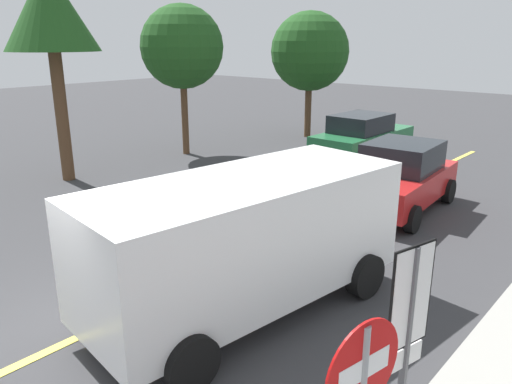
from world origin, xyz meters
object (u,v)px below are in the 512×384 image
Objects in this scene: tree_left_verge at (50,11)px; tree_centre_verge at (182,47)px; car_red_near_curb at (399,177)px; tree_right_verge at (310,52)px; car_green_mid_road at (362,135)px; white_van at (245,237)px; speed_limit_sign at (408,323)px.

tree_left_verge is 1.15× the size of tree_centre_verge.
car_red_near_curb is 10.31m from tree_right_verge.
car_red_near_curb is 0.88× the size of car_green_mid_road.
tree_left_verge is (-4.18, 8.93, 4.08)m from car_red_near_curb.
tree_right_verge is (1.90, 3.83, 2.86)m from car_green_mid_road.
white_van is 6.29m from car_red_near_curb.
white_van is (1.41, 3.28, -0.50)m from speed_limit_sign.
speed_limit_sign is at bearing -148.80° from car_green_mid_road.
tree_centre_verge is at bearing 53.77° from white_van.
tree_centre_verge is (6.90, 9.41, 2.63)m from white_van.
tree_right_verge is (14.15, 11.25, 1.90)m from speed_limit_sign.
car_red_near_curb reaches higher than car_green_mid_road.
car_green_mid_road is at bearing 20.88° from white_van.
tree_centre_verge is at bearing 85.90° from car_red_near_curb.
tree_right_verge is (12.74, 7.96, 2.39)m from white_van.
speed_limit_sign is at bearing -105.38° from tree_left_verge.
tree_centre_verge is (8.31, 12.70, 2.14)m from speed_limit_sign.
car_red_near_curb is at bearing -94.10° from tree_centre_verge.
tree_centre_verge is (-3.94, 5.28, 3.10)m from car_green_mid_road.
tree_left_verge is at bearing 115.08° from car_red_near_curb.
speed_limit_sign is 8.58m from car_red_near_curb.
tree_left_verge is at bearing 74.62° from speed_limit_sign.
tree_centre_verge is (0.64, 8.95, 3.05)m from car_red_near_curb.
speed_limit_sign is 0.62× the size of car_red_near_curb.
car_green_mid_road is 0.85× the size of tree_centre_verge.
speed_limit_sign is at bearing -141.52° from tree_right_verge.
car_red_near_curb is at bearing -64.92° from tree_left_verge.
tree_centre_verge is 6.02m from tree_right_verge.
white_van reaches higher than car_red_near_curb.
car_green_mid_road is 0.74× the size of tree_left_verge.
car_red_near_curb is 5.87m from car_green_mid_road.
white_van is at bearing -147.98° from tree_right_verge.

